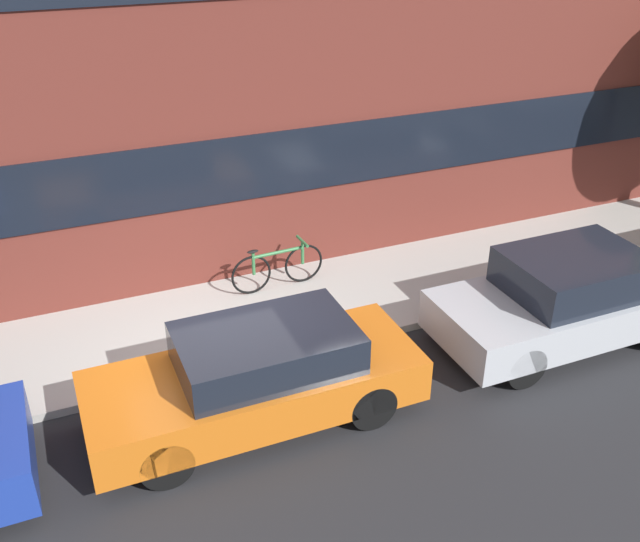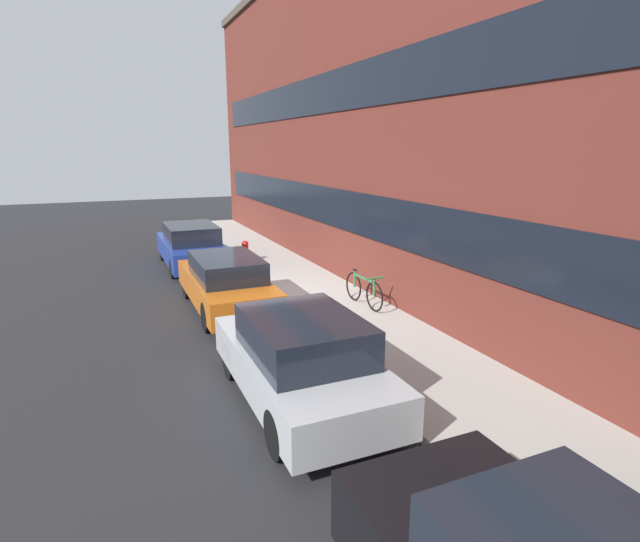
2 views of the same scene
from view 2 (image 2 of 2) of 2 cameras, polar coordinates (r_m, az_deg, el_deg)
name	(u,v)px [view 2 (image 2 of 2)]	position (r m, az deg, el deg)	size (l,w,h in m)	color
ground_plane	(266,301)	(12.77, -6.22, -3.49)	(56.00, 56.00, 0.00)	#232326
sidewalk_strip	(312,293)	(13.17, -0.87, -2.57)	(28.00, 2.58, 0.13)	#B2AFA8
rowhouse_facade	(375,106)	(13.43, 6.26, 18.27)	(28.00, 1.02, 9.66)	maroon
parked_car_blue	(191,246)	(16.77, -14.48, 2.79)	(4.34, 1.71, 1.40)	#1E3899
parked_car_orange	(226,283)	(12.08, -10.68, -1.33)	(4.30, 1.61, 1.34)	#D16619
parked_car_silver	(301,360)	(7.62, -2.17, -10.10)	(3.95, 1.74, 1.43)	#B2B5BA
fire_hydrant	(245,251)	(16.72, -8.53, 2.29)	(0.55, 0.31, 0.69)	red
bicycle	(364,289)	(11.91, 5.02, -2.10)	(1.67, 0.44, 0.81)	black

